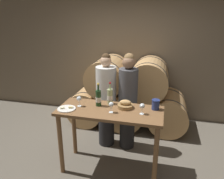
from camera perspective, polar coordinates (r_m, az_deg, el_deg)
name	(u,v)px	position (r m, az deg, el deg)	size (l,w,h in m)	color
ground_plane	(110,168)	(3.48, -0.50, -19.80)	(10.00, 10.00, 0.00)	#665E51
stone_wall_back	(133,43)	(4.71, 5.63, 11.95)	(10.00, 0.12, 3.20)	#7F705B
barrel_stack	(128,96)	(4.40, 4.11, -1.67)	(2.35, 0.91, 1.39)	tan
tasting_table	(110,121)	(3.04, -0.54, -8.16)	(1.43, 0.60, 0.96)	brown
person_left	(106,101)	(3.65, -1.52, -2.93)	(0.33, 0.33, 1.61)	#232326
person_right	(128,101)	(3.57, 4.16, -3.08)	(0.31, 0.31, 1.62)	#232326
wine_bottle_red	(98,98)	(3.06, -3.56, -2.23)	(0.08, 0.08, 0.33)	#193819
wine_bottle_white	(110,96)	(3.12, -0.52, -1.80)	(0.08, 0.08, 0.32)	#ADBC7F
blue_crock	(156,104)	(3.01, 11.33, -3.78)	(0.11, 0.11, 0.14)	navy
bread_basket	(125,105)	(3.01, 3.51, -4.06)	(0.21, 0.21, 0.12)	olive
cheese_plate	(67,109)	(3.05, -11.80, -4.91)	(0.25, 0.25, 0.04)	white
wine_glass_far_left	(79,99)	(3.07, -8.61, -2.48)	(0.07, 0.07, 0.15)	white
wine_glass_left	(111,105)	(2.85, -0.21, -4.04)	(0.07, 0.07, 0.15)	white
wine_glass_center	(142,106)	(2.83, 7.88, -4.39)	(0.07, 0.07, 0.15)	white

